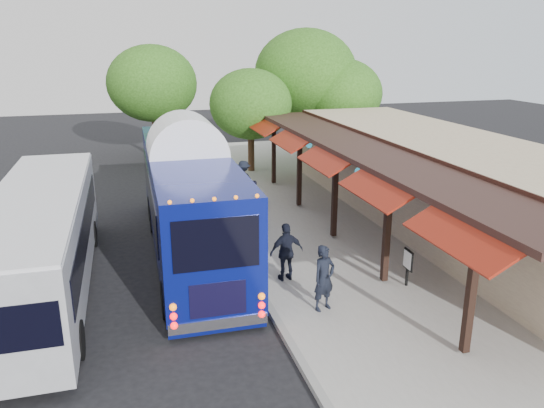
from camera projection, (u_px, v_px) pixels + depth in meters
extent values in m
plane|color=black|center=(263.00, 303.00, 15.08)|extent=(90.00, 90.00, 0.00)
cube|color=#9E9B93|center=(363.00, 236.00, 20.05)|extent=(10.00, 40.00, 0.15)
cube|color=gray|center=(235.00, 249.00, 18.75)|extent=(0.20, 40.00, 0.16)
cube|color=tan|center=(448.00, 185.00, 20.46)|extent=(5.00, 20.00, 3.60)
cube|color=black|center=(392.00, 151.00, 19.36)|extent=(0.06, 20.00, 0.60)
cube|color=#331E19|center=(365.00, 150.00, 19.05)|extent=(2.60, 20.00, 0.18)
cube|color=black|center=(471.00, 289.00, 11.87)|extent=(0.18, 0.18, 3.16)
cube|color=maroon|center=(461.00, 235.00, 11.36)|extent=(1.00, 3.20, 0.57)
cube|color=black|center=(387.00, 231.00, 15.54)|extent=(0.18, 0.18, 3.16)
cube|color=maroon|center=(376.00, 188.00, 15.04)|extent=(1.00, 3.20, 0.57)
cube|color=black|center=(335.00, 195.00, 19.22)|extent=(0.18, 0.18, 3.16)
cube|color=maroon|center=(325.00, 159.00, 18.71)|extent=(1.00, 3.20, 0.57)
cube|color=black|center=(299.00, 170.00, 22.90)|extent=(0.18, 0.18, 3.16)
cube|color=maroon|center=(290.00, 140.00, 22.39)|extent=(1.00, 3.20, 0.57)
cube|color=black|center=(274.00, 152.00, 26.58)|extent=(0.18, 0.18, 3.16)
cube|color=maroon|center=(265.00, 126.00, 26.07)|extent=(1.00, 3.20, 0.57)
sphere|color=#186D87|center=(442.00, 215.00, 13.50)|extent=(0.26, 0.26, 0.26)
sphere|color=#186D87|center=(358.00, 171.00, 18.10)|extent=(0.26, 0.26, 0.26)
sphere|color=#186D87|center=(309.00, 145.00, 22.69)|extent=(0.26, 0.26, 0.26)
cube|color=navy|center=(189.00, 197.00, 18.19)|extent=(2.74, 12.01, 3.14)
cube|color=navy|center=(191.00, 243.00, 18.69)|extent=(2.69, 11.89, 0.35)
ellipsoid|color=white|center=(186.00, 152.00, 17.73)|extent=(2.74, 11.77, 0.56)
cube|color=black|center=(220.00, 244.00, 12.52)|extent=(2.09, 0.06, 1.30)
cube|color=silver|center=(222.00, 322.00, 13.21)|extent=(2.49, 0.22, 0.28)
sphere|color=#FF0C0C|center=(178.00, 321.00, 12.77)|extent=(0.18, 0.18, 0.18)
sphere|color=#FF0C0C|center=(265.00, 309.00, 13.34)|extent=(0.18, 0.18, 0.18)
cylinder|color=black|center=(170.00, 300.00, 14.15)|extent=(0.32, 1.04, 1.04)
cylinder|color=black|center=(254.00, 289.00, 14.75)|extent=(0.32, 1.04, 1.04)
cylinder|color=black|center=(150.00, 209.00, 21.85)|extent=(0.32, 1.04, 1.04)
cylinder|color=black|center=(206.00, 204.00, 22.45)|extent=(0.32, 1.04, 1.04)
cube|color=gray|center=(42.00, 239.00, 15.32)|extent=(2.56, 11.33, 2.61)
cube|color=black|center=(86.00, 228.00, 15.58)|extent=(0.12, 9.61, 0.98)
cube|color=silver|center=(35.00, 195.00, 14.92)|extent=(2.51, 11.11, 0.10)
cylinder|color=black|center=(79.00, 340.00, 12.32)|extent=(0.28, 0.95, 0.94)
cylinder|color=black|center=(23.00, 241.00, 18.49)|extent=(0.28, 0.95, 0.94)
cylinder|color=black|center=(91.00, 234.00, 19.08)|extent=(0.28, 0.95, 0.94)
imported|color=black|center=(324.00, 278.00, 14.16)|extent=(0.78, 0.63, 1.84)
imported|color=black|center=(252.00, 200.00, 21.45)|extent=(0.92, 0.78, 1.64)
imported|color=black|center=(287.00, 252.00, 15.96)|extent=(1.10, 0.53, 1.81)
imported|color=black|center=(244.00, 180.00, 24.37)|extent=(1.32, 1.19, 1.77)
cube|color=black|center=(408.00, 268.00, 15.65)|extent=(0.06, 0.06, 1.14)
cube|color=black|center=(408.00, 260.00, 15.57)|extent=(0.05, 0.52, 0.62)
cube|color=white|center=(407.00, 260.00, 15.57)|extent=(0.02, 0.44, 0.52)
cylinder|color=#382314|center=(251.00, 150.00, 29.61)|extent=(0.36, 0.36, 2.61)
ellipsoid|color=#204711|center=(251.00, 104.00, 28.86)|extent=(4.51, 4.51, 3.84)
cylinder|color=#382314|center=(305.00, 130.00, 33.14)|extent=(0.36, 0.36, 3.59)
ellipsoid|color=#204711|center=(306.00, 73.00, 32.11)|extent=(6.20, 6.20, 5.27)
cylinder|color=#382314|center=(340.00, 139.00, 32.62)|extent=(0.36, 0.36, 2.80)
ellipsoid|color=#204711|center=(342.00, 93.00, 31.82)|extent=(4.84, 4.84, 4.11)
cylinder|color=#382314|center=(156.00, 134.00, 33.27)|extent=(0.36, 0.36, 3.17)
ellipsoid|color=#204711|center=(152.00, 83.00, 32.36)|extent=(5.47, 5.47, 4.65)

